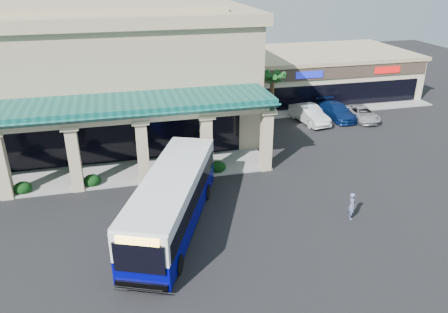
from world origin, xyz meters
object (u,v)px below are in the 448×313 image
object	(u,v)px
car_red	(337,111)
car_white	(309,114)
pedestrian	(352,206)
car_gray	(362,114)
transit_bus	(173,202)

from	to	relation	value
car_red	car_white	bearing A→B (deg)	-174.22
car_white	car_red	xyz separation A→B (m)	(3.20, 0.55, -0.08)
pedestrian	car_gray	distance (m)	19.16
transit_bus	car_white	size ratio (longest dim) A/B	2.38
transit_bus	car_white	world-z (taller)	transit_bus
pedestrian	car_white	distance (m)	17.44
pedestrian	car_white	bearing A→B (deg)	-2.53
transit_bus	pedestrian	world-z (taller)	transit_bus
pedestrian	car_gray	size ratio (longest dim) A/B	0.37
car_white	car_gray	world-z (taller)	car_white
transit_bus	car_gray	size ratio (longest dim) A/B	2.61
car_white	car_gray	size ratio (longest dim) A/B	1.10
transit_bus	pedestrian	bearing A→B (deg)	13.82
transit_bus	car_gray	distance (m)	25.44
car_red	car_gray	xyz separation A→B (m)	(2.23, -1.09, -0.12)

